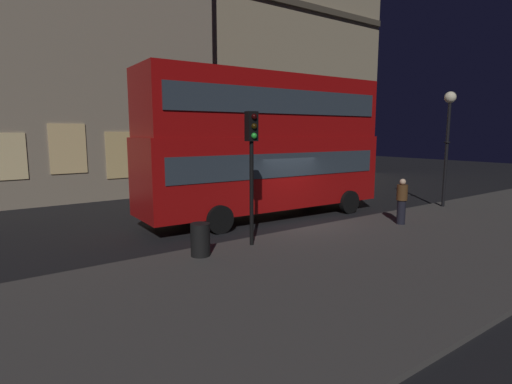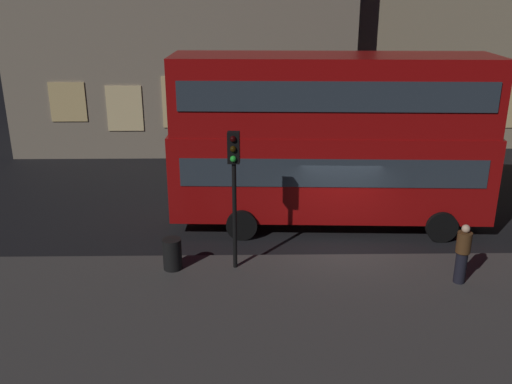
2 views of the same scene
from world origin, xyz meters
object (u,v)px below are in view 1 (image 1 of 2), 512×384
traffic_light_near_kerb (252,150)px  street_lamp (449,122)px  litter_bin (200,240)px  traffic_light_far_side (356,146)px  double_decker_bus (266,141)px  pedestrian (402,201)px

traffic_light_near_kerb → street_lamp: street_lamp is taller
traffic_light_near_kerb → litter_bin: 2.97m
traffic_light_far_side → traffic_light_near_kerb: bearing=43.4°
traffic_light_far_side → street_lamp: (-0.84, -5.89, 1.19)m
double_decker_bus → traffic_light_far_side: 8.93m
street_lamp → traffic_light_near_kerb: bearing=-179.8°
litter_bin → traffic_light_far_side: bearing=24.1°
litter_bin → double_decker_bus: bearing=35.1°
pedestrian → street_lamp: bearing=-111.3°
litter_bin → traffic_light_near_kerb: bearing=1.6°
street_lamp → double_decker_bus: bearing=156.8°
street_lamp → pedestrian: (-4.70, -1.00, -2.93)m
pedestrian → litter_bin: (-7.83, 0.91, -0.40)m
double_decker_bus → litter_bin: (-4.82, -3.39, -2.57)m
pedestrian → double_decker_bus: bearing=1.6°
traffic_light_near_kerb → pedestrian: traffic_light_near_kerb is taller
traffic_light_near_kerb → traffic_light_far_side: (11.60, 5.93, -0.25)m
street_lamp → litter_bin: bearing=-179.6°
street_lamp → pedestrian: street_lamp is taller
double_decker_bus → street_lamp: double_decker_bus is taller
traffic_light_far_side → street_lamp: 6.06m
traffic_light_near_kerb → traffic_light_far_side: size_ratio=1.05×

